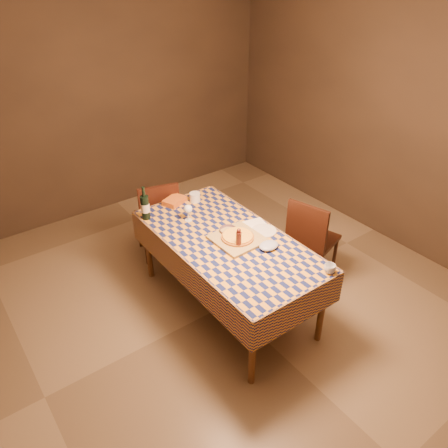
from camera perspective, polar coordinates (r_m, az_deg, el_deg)
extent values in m
plane|color=brown|center=(4.32, 0.40, -10.43)|extent=(5.00, 5.00, 0.00)
cube|color=#34271D|center=(5.61, -15.56, 14.82)|extent=(4.50, 0.10, 2.70)
cube|color=#34271D|center=(5.12, 21.58, 12.11)|extent=(0.10, 5.00, 2.70)
cylinder|color=brown|center=(3.43, 3.77, -15.96)|extent=(0.06, 0.06, 0.75)
cylinder|color=brown|center=(3.83, 12.71, -10.56)|extent=(0.06, 0.06, 0.75)
cylinder|color=brown|center=(4.49, -9.87, -2.92)|extent=(0.06, 0.06, 0.75)
cylinder|color=brown|center=(4.80, -1.88, 0.15)|extent=(0.06, 0.06, 0.75)
cube|color=brown|center=(3.85, 0.44, -2.33)|extent=(0.90, 1.80, 0.03)
cube|color=brown|center=(3.84, 0.44, -2.09)|extent=(0.92, 1.82, 0.02)
cube|color=brown|center=(3.41, 9.87, -11.04)|extent=(0.94, 0.01, 0.30)
cube|color=brown|center=(4.57, -6.46, 1.70)|extent=(0.94, 0.01, 0.30)
cube|color=brown|center=(3.72, -5.35, -6.26)|extent=(0.01, 1.84, 0.30)
cube|color=brown|center=(4.17, 5.56, -1.52)|extent=(0.01, 1.84, 0.30)
cube|color=#9E854A|center=(3.82, 1.78, -1.97)|extent=(0.41, 0.41, 0.03)
cylinder|color=#9A5619|center=(3.80, 1.79, -1.71)|extent=(0.36, 0.36, 0.02)
cylinder|color=gold|center=(3.80, 1.79, -1.53)|extent=(0.33, 0.33, 0.01)
cylinder|color=#451510|center=(3.68, 1.93, -2.14)|extent=(0.06, 0.06, 0.16)
sphere|color=#451510|center=(3.62, 1.95, -0.85)|extent=(0.04, 0.04, 0.04)
imported|color=#583F4A|center=(3.90, 0.54, -0.93)|extent=(0.16, 0.16, 0.05)
cylinder|color=silver|center=(4.11, -4.66, 0.51)|extent=(0.08, 0.08, 0.01)
cylinder|color=silver|center=(4.09, -4.68, 1.00)|extent=(0.01, 0.01, 0.08)
sphere|color=silver|center=(4.05, -4.73, 1.97)|extent=(0.08, 0.08, 0.08)
ellipsoid|color=#3F070B|center=(4.05, -4.73, 1.86)|extent=(0.05, 0.05, 0.03)
cylinder|color=black|center=(4.14, -10.25, 2.14)|extent=(0.10, 0.10, 0.23)
cylinder|color=black|center=(4.06, -10.47, 4.15)|extent=(0.04, 0.04, 0.10)
cylinder|color=beige|center=(4.14, -10.25, 2.14)|extent=(0.10, 0.10, 0.09)
cylinder|color=silver|center=(4.40, -3.83, 3.52)|extent=(0.14, 0.14, 0.09)
cube|color=#B65618|center=(4.39, -6.50, 3.03)|extent=(0.26, 0.22, 0.05)
cylinder|color=silver|center=(3.95, 5.24, -0.90)|extent=(0.28, 0.28, 0.01)
imported|color=silver|center=(3.54, 13.65, -5.69)|extent=(0.11, 0.11, 0.08)
cube|color=white|center=(4.03, 3.80, -0.17)|extent=(0.29, 0.24, 0.00)
ellipsoid|color=#93A0BC|center=(3.73, 5.87, -2.81)|extent=(0.22, 0.19, 0.05)
cube|color=black|center=(4.81, -8.75, 0.83)|extent=(0.52, 0.52, 0.04)
cube|color=black|center=(4.51, -8.41, 2.30)|extent=(0.41, 0.15, 0.46)
cylinder|color=black|center=(5.11, -7.06, -0.05)|extent=(0.04, 0.04, 0.43)
cylinder|color=black|center=(5.06, -10.99, -0.83)|extent=(0.04, 0.04, 0.43)
cylinder|color=black|center=(4.82, -5.95, -2.19)|extent=(0.04, 0.04, 0.43)
cylinder|color=black|center=(4.76, -10.11, -3.05)|extent=(0.04, 0.04, 0.43)
cube|color=black|center=(4.50, 11.60, -1.93)|extent=(0.52, 0.52, 0.04)
cube|color=black|center=(4.21, 10.73, -0.35)|extent=(0.15, 0.41, 0.46)
cylinder|color=black|center=(4.71, 14.23, -4.03)|extent=(0.04, 0.04, 0.43)
cylinder|color=black|center=(4.82, 10.39, -2.55)|extent=(0.04, 0.04, 0.43)
cylinder|color=black|center=(4.44, 12.27, -6.27)|extent=(0.04, 0.04, 0.43)
cylinder|color=black|center=(4.56, 8.24, -4.64)|extent=(0.04, 0.04, 0.43)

